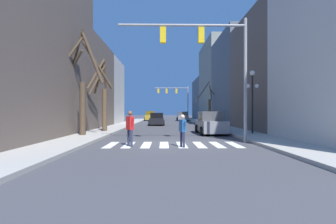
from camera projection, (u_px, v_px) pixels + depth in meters
ground_plane at (173, 144)px, 13.80m from camera, size 240.00×240.00×0.00m
sidewalk_left at (69, 142)px, 13.72m from camera, size 2.38×90.00×0.15m
sidewalk_right at (275, 142)px, 13.89m from camera, size 2.38×90.00×0.15m
building_row_left at (59, 71)px, 22.87m from camera, size 6.00×33.05×12.11m
building_row_right at (237, 82)px, 36.14m from camera, size 6.00×57.61×13.66m
crosswalk_stripes at (173, 145)px, 13.33m from camera, size 6.75×2.60×0.01m
traffic_signal_near at (210, 52)px, 14.24m from camera, size 7.01×0.28×6.79m
traffic_signal_far at (176, 95)px, 48.26m from camera, size 6.15×0.28×6.48m
street_lamp_right_corner at (252, 89)px, 18.54m from camera, size 0.95×0.36×4.47m
car_parked_right_far at (157, 119)px, 33.17m from camera, size 1.96×4.88×1.56m
car_parked_left_near at (150, 116)px, 50.70m from camera, size 2.12×4.45×1.82m
car_at_intersection at (183, 117)px, 48.87m from camera, size 2.14×4.48×1.71m
car_parked_left_far at (211, 123)px, 19.95m from camera, size 2.01×4.68×1.72m
pedestrian_on_left_sidewalk at (130, 125)px, 12.70m from camera, size 0.50×0.66×1.73m
pedestrian_near_right_corner at (214, 116)px, 29.66m from camera, size 0.75×0.32×1.75m
pedestrian_crossing_street at (218, 117)px, 29.27m from camera, size 0.30×0.71×1.65m
pedestrian_on_right_sidewalk at (183, 128)px, 12.40m from camera, size 0.34×0.64×1.55m
street_tree_right_far at (209, 106)px, 36.42m from camera, size 3.38×2.25×5.79m
street_tree_left_mid at (103, 98)px, 21.25m from camera, size 1.49×1.73×5.86m
street_tree_left_near at (82, 84)px, 17.51m from camera, size 3.98×2.34×7.08m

